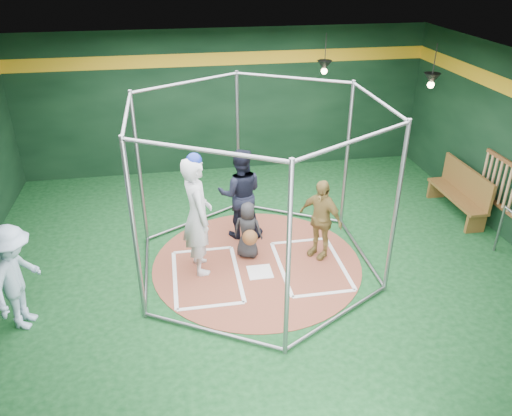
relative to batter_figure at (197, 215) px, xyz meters
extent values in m
cube|color=#0C3515|center=(1.03, -0.02, -1.12)|extent=(10.00, 9.00, 0.02)
cube|color=black|center=(1.03, -0.02, 2.39)|extent=(10.00, 9.00, 0.02)
cube|color=black|center=(1.03, 4.48, 0.64)|extent=(10.00, 0.10, 3.50)
cube|color=black|center=(1.03, -4.52, 0.64)|extent=(10.00, 0.10, 3.50)
cube|color=gold|center=(1.03, 4.45, 1.69)|extent=(10.00, 0.01, 0.30)
cylinder|color=brown|center=(1.03, -0.02, -1.10)|extent=(3.80, 3.80, 0.01)
cube|color=white|center=(1.03, -0.32, -1.09)|extent=(0.43, 0.43, 0.01)
cube|color=white|center=(0.08, 0.58, -1.09)|extent=(1.10, 0.07, 0.01)
cube|color=white|center=(0.08, -1.12, -1.09)|extent=(1.10, 0.07, 0.01)
cube|color=white|center=(-0.47, -0.27, -1.09)|extent=(0.07, 1.70, 0.01)
cube|color=white|center=(0.63, -0.27, -1.09)|extent=(0.07, 1.70, 0.01)
cube|color=white|center=(1.98, 0.58, -1.09)|extent=(1.10, 0.07, 0.01)
cube|color=white|center=(1.98, -1.12, -1.09)|extent=(1.10, 0.07, 0.01)
cube|color=white|center=(1.43, -0.27, -1.09)|extent=(0.07, 1.70, 0.01)
cube|color=white|center=(2.53, -0.27, -1.09)|extent=(0.07, 1.70, 0.01)
cylinder|color=gray|center=(3.02, 1.13, 0.39)|extent=(0.07, 0.07, 3.00)
cylinder|color=gray|center=(1.03, 2.28, 0.39)|extent=(0.07, 0.07, 3.00)
cylinder|color=gray|center=(-0.96, 1.13, 0.39)|extent=(0.07, 0.07, 3.00)
cylinder|color=gray|center=(-0.96, -1.17, 0.39)|extent=(0.07, 0.07, 3.00)
cylinder|color=gray|center=(1.03, -2.32, 0.39)|extent=(0.07, 0.07, 3.00)
cylinder|color=gray|center=(3.02, -1.17, 0.39)|extent=(0.07, 0.07, 3.00)
cylinder|color=gray|center=(2.03, 1.71, 1.84)|extent=(2.02, 1.20, 0.06)
cylinder|color=gray|center=(2.03, 1.71, -1.06)|extent=(2.02, 1.20, 0.06)
cylinder|color=gray|center=(0.04, 1.71, 1.84)|extent=(2.02, 1.20, 0.06)
cylinder|color=gray|center=(0.04, 1.71, -1.06)|extent=(2.02, 1.20, 0.06)
cylinder|color=gray|center=(-0.96, -0.02, 1.84)|extent=(0.06, 2.30, 0.06)
cylinder|color=gray|center=(-0.96, -0.02, -1.06)|extent=(0.06, 2.30, 0.06)
cylinder|color=gray|center=(0.04, -1.74, 1.84)|extent=(2.02, 1.20, 0.06)
cylinder|color=gray|center=(0.04, -1.74, -1.06)|extent=(2.02, 1.20, 0.06)
cylinder|color=gray|center=(2.03, -1.74, 1.84)|extent=(2.02, 1.20, 0.06)
cylinder|color=gray|center=(2.03, -1.74, -1.06)|extent=(2.02, 1.20, 0.06)
cylinder|color=gray|center=(3.02, -0.02, 1.84)|extent=(0.06, 2.30, 0.06)
cylinder|color=gray|center=(3.02, -0.02, -1.06)|extent=(0.06, 2.30, 0.06)
cube|color=brown|center=(5.97, 0.38, 0.39)|extent=(0.05, 1.25, 0.08)
cube|color=brown|center=(5.97, 0.38, -0.51)|extent=(0.05, 1.25, 0.08)
cylinder|color=tan|center=(5.95, 0.14, -0.06)|extent=(0.06, 0.06, 0.85)
cylinder|color=tan|center=(5.95, 0.30, -0.06)|extent=(0.06, 0.06, 0.85)
cylinder|color=tan|center=(5.95, 0.46, -0.06)|extent=(0.06, 0.06, 0.85)
cylinder|color=tan|center=(5.95, 0.62, -0.06)|extent=(0.06, 0.06, 0.85)
cylinder|color=tan|center=(5.95, 0.77, -0.06)|extent=(0.06, 0.06, 0.85)
cylinder|color=tan|center=(5.95, 0.93, -0.06)|extent=(0.06, 0.06, 0.85)
cone|color=black|center=(3.23, 3.58, 1.64)|extent=(0.34, 0.34, 0.22)
sphere|color=#FFD899|center=(3.23, 3.58, 1.51)|extent=(0.14, 0.14, 0.14)
cylinder|color=black|center=(3.23, 3.58, 1.99)|extent=(0.02, 0.02, 0.70)
cone|color=black|center=(5.03, 1.98, 1.64)|extent=(0.34, 0.34, 0.22)
sphere|color=#FFD899|center=(5.03, 1.98, 1.51)|extent=(0.14, 0.14, 0.14)
cylinder|color=black|center=(5.03, 1.98, 1.99)|extent=(0.02, 0.02, 0.70)
imported|color=silver|center=(0.00, 0.00, -0.02)|extent=(0.63, 0.86, 2.15)
sphere|color=navy|center=(0.00, 0.00, 1.00)|extent=(0.26, 0.26, 0.26)
imported|color=tan|center=(2.21, 0.06, -0.33)|extent=(0.86, 0.93, 1.53)
imported|color=black|center=(0.91, 0.26, -0.55)|extent=(0.63, 0.53, 1.10)
sphere|color=brown|center=(0.91, 0.01, -0.56)|extent=(0.28, 0.28, 0.28)
imported|color=black|center=(0.89, 1.04, -0.18)|extent=(0.97, 0.80, 1.82)
imported|color=#A8C4DF|center=(-2.74, -1.01, -0.25)|extent=(0.88, 1.22, 1.71)
cube|color=brown|center=(5.58, 1.14, -0.68)|extent=(0.42, 1.82, 0.06)
cube|color=brown|center=(5.75, 1.14, -0.35)|extent=(0.06, 1.82, 0.61)
cube|color=brown|center=(5.58, 0.33, -0.91)|extent=(0.40, 0.08, 0.40)
cube|color=brown|center=(5.58, 1.95, -0.91)|extent=(0.40, 0.08, 0.40)
cylinder|color=slate|center=(5.58, -0.37, -0.63)|extent=(0.05, 0.05, 0.96)
camera|label=1|loc=(-0.30, -7.52, 4.08)|focal=35.00mm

